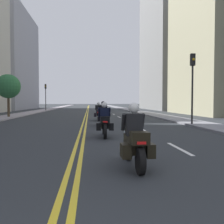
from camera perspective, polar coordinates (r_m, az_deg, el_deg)
The scene contains 16 objects.
ground_plane at distance 48.48m, azimuth -5.48°, elevation 0.41°, with size 264.00×264.00×0.00m, color #2A2E31.
sidewalk_left at distance 49.21m, azimuth -14.91°, elevation 0.44°, with size 2.33×144.00×0.12m, color gray.
sidewalk_right at distance 49.08m, azimuth 3.98°, elevation 0.50°, with size 2.33×144.00×0.12m, color gray.
centreline_yellow_inner at distance 48.48m, azimuth -5.62°, elevation 0.41°, with size 0.12×132.00×0.01m, color yellow.
centreline_yellow_outer at distance 48.48m, azimuth -5.33°, elevation 0.41°, with size 0.12×132.00×0.01m, color yellow.
lane_dashes_white at distance 29.65m, azimuth 0.91°, elevation -0.79°, with size 0.14×56.40×0.01m.
building_right_1 at distance 36.68m, azimuth 23.10°, elevation 14.46°, with size 9.18×14.97×18.88m.
building_left_2 at distance 59.43m, azimuth -21.51°, elevation 10.58°, with size 7.18×21.29×20.64m.
building_right_2 at distance 55.68m, azimuth 11.49°, elevation 15.96°, with size 6.18×19.82×29.58m.
motorcycle_0 at distance 6.27m, azimuth 5.09°, elevation -6.62°, with size 0.77×2.07×1.59m.
motorcycle_1 at distance 11.64m, azimuth -1.68°, elevation -2.42°, with size 0.77×2.21×1.60m.
motorcycle_2 at distance 17.01m, azimuth -2.00°, elevation -0.86°, with size 0.77×2.17×1.65m.
motorcycle_3 at distance 22.03m, azimuth -3.03°, elevation -0.22°, with size 0.78×2.25×1.59m.
traffic_light_near at distance 18.13m, azimuth 17.58°, elevation 7.65°, with size 0.28×0.38×4.83m.
traffic_light_far at distance 46.16m, azimuth -14.64°, elevation 4.26°, with size 0.28×0.38×4.69m.
street_tree_0 at distance 27.52m, azimuth -22.21°, elevation 5.32°, with size 2.41×2.41×4.35m.
Camera 1 is at (0.38, -0.45, 1.61)m, focal length 40.85 mm.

